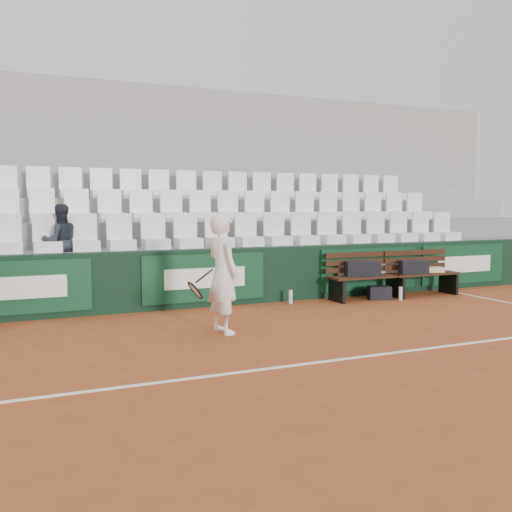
# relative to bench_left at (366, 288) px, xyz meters

# --- Properties ---
(ground) EXTENTS (80.00, 80.00, 0.00)m
(ground) POSITION_rel_bench_left_xyz_m (-2.85, -3.42, -0.23)
(ground) COLOR #9C4623
(ground) RESTS_ON ground
(court_baseline) EXTENTS (18.00, 0.06, 0.01)m
(court_baseline) POSITION_rel_bench_left_xyz_m (-2.85, -3.42, -0.22)
(court_baseline) COLOR white
(court_baseline) RESTS_ON ground
(back_barrier) EXTENTS (18.00, 0.34, 1.00)m
(back_barrier) POSITION_rel_bench_left_xyz_m (-2.78, 0.57, 0.28)
(back_barrier) COLOR black
(back_barrier) RESTS_ON ground
(grandstand_tier_front) EXTENTS (18.00, 0.95, 1.00)m
(grandstand_tier_front) POSITION_rel_bench_left_xyz_m (-2.85, 1.21, 0.28)
(grandstand_tier_front) COLOR gray
(grandstand_tier_front) RESTS_ON ground
(grandstand_tier_mid) EXTENTS (18.00, 0.95, 1.45)m
(grandstand_tier_mid) POSITION_rel_bench_left_xyz_m (-2.85, 2.16, 0.50)
(grandstand_tier_mid) COLOR gray
(grandstand_tier_mid) RESTS_ON ground
(grandstand_tier_back) EXTENTS (18.00, 0.95, 1.90)m
(grandstand_tier_back) POSITION_rel_bench_left_xyz_m (-2.85, 3.11, 0.72)
(grandstand_tier_back) COLOR #999996
(grandstand_tier_back) RESTS_ON ground
(grandstand_rear_wall) EXTENTS (18.00, 0.30, 4.40)m
(grandstand_rear_wall) POSITION_rel_bench_left_xyz_m (-2.85, 3.73, 1.98)
(grandstand_rear_wall) COLOR #969693
(grandstand_rear_wall) RESTS_ON ground
(seat_row_front) EXTENTS (11.90, 0.44, 0.63)m
(seat_row_front) POSITION_rel_bench_left_xyz_m (-2.85, 1.03, 1.09)
(seat_row_front) COLOR white
(seat_row_front) RESTS_ON grandstand_tier_front
(seat_row_mid) EXTENTS (11.90, 0.44, 0.63)m
(seat_row_mid) POSITION_rel_bench_left_xyz_m (-2.85, 1.98, 1.54)
(seat_row_mid) COLOR white
(seat_row_mid) RESTS_ON grandstand_tier_mid
(seat_row_back) EXTENTS (11.90, 0.44, 0.63)m
(seat_row_back) POSITION_rel_bench_left_xyz_m (-2.85, 2.93, 1.99)
(seat_row_back) COLOR white
(seat_row_back) RESTS_ON grandstand_tier_back
(bench_left) EXTENTS (1.50, 0.56, 0.45)m
(bench_left) POSITION_rel_bench_left_xyz_m (0.00, 0.00, 0.00)
(bench_left) COLOR #321B0F
(bench_left) RESTS_ON ground
(bench_right) EXTENTS (1.50, 0.56, 0.45)m
(bench_right) POSITION_rel_bench_left_xyz_m (1.30, -0.03, 0.00)
(bench_right) COLOR #321A0F
(bench_right) RESTS_ON ground
(sports_bag_left) EXTENTS (0.69, 0.45, 0.27)m
(sports_bag_left) POSITION_rel_bench_left_xyz_m (-0.08, 0.01, 0.36)
(sports_bag_left) COLOR black
(sports_bag_left) RESTS_ON bench_left
(sports_bag_right) EXTENTS (0.58, 0.40, 0.25)m
(sports_bag_right) POSITION_rel_bench_left_xyz_m (1.05, -0.05, 0.35)
(sports_bag_right) COLOR black
(sports_bag_right) RESTS_ON bench_right
(towel) EXTENTS (0.41, 0.35, 0.10)m
(towel) POSITION_rel_bench_left_xyz_m (1.58, -0.03, 0.27)
(towel) COLOR beige
(towel) RESTS_ON bench_right
(sports_bag_ground) EXTENTS (0.47, 0.37, 0.25)m
(sports_bag_ground) POSITION_rel_bench_left_xyz_m (0.24, -0.08, -0.10)
(sports_bag_ground) COLOR black
(sports_bag_ground) RESTS_ON ground
(water_bottle_near) EXTENTS (0.07, 0.07, 0.25)m
(water_bottle_near) POSITION_rel_bench_left_xyz_m (-1.52, 0.16, -0.10)
(water_bottle_near) COLOR silver
(water_bottle_near) RESTS_ON ground
(water_bottle_far) EXTENTS (0.07, 0.07, 0.25)m
(water_bottle_far) POSITION_rel_bench_left_xyz_m (0.53, -0.34, -0.10)
(water_bottle_far) COLOR silver
(water_bottle_far) RESTS_ON ground
(tennis_player) EXTENTS (0.75, 0.67, 1.66)m
(tennis_player) POSITION_rel_bench_left_xyz_m (-3.46, -1.57, 0.60)
(tennis_player) COLOR white
(tennis_player) RESTS_ON ground
(spectator_c) EXTENTS (0.66, 0.55, 1.24)m
(spectator_c) POSITION_rel_bench_left_xyz_m (-5.34, 1.08, 1.39)
(spectator_c) COLOR #1E242E
(spectator_c) RESTS_ON grandstand_tier_front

